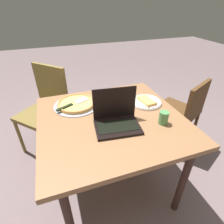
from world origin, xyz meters
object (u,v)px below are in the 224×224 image
(table_knife, at_px, (104,95))
(laptop, at_px, (117,118))
(drink_cup, at_px, (164,118))
(chair_far, at_px, (46,105))
(pizza_plate, at_px, (146,102))
(pizza_tray, at_px, (76,103))
(dining_table, at_px, (111,127))
(chair_near, at_px, (182,110))

(table_knife, bearing_deg, laptop, -95.90)
(table_knife, distance_m, drink_cup, 0.62)
(chair_far, bearing_deg, pizza_plate, -37.10)
(pizza_plate, bearing_deg, chair_far, 142.90)
(laptop, height_order, pizza_tray, laptop)
(laptop, bearing_deg, chair_far, 120.32)
(laptop, height_order, pizza_plate, laptop)
(dining_table, relative_size, chair_far, 1.13)
(drink_cup, bearing_deg, dining_table, 150.54)
(pizza_tray, bearing_deg, chair_far, 119.37)
(dining_table, distance_m, drink_cup, 0.40)
(chair_near, bearing_deg, pizza_tray, 178.32)
(pizza_plate, relative_size, chair_near, 0.31)
(dining_table, xyz_separation_m, drink_cup, (0.33, -0.19, 0.13))
(pizza_tray, xyz_separation_m, chair_near, (1.11, -0.03, -0.28))
(pizza_plate, height_order, table_knife, pizza_plate)
(pizza_tray, relative_size, table_knife, 1.93)
(dining_table, distance_m, table_knife, 0.38)
(dining_table, height_order, pizza_tray, pizza_tray)
(dining_table, relative_size, laptop, 3.21)
(laptop, distance_m, chair_near, 1.00)
(drink_cup, bearing_deg, table_knife, 116.31)
(pizza_plate, bearing_deg, dining_table, -162.20)
(chair_far, bearing_deg, chair_near, -20.34)
(chair_far, bearing_deg, drink_cup, -48.95)
(pizza_plate, height_order, chair_near, chair_near)
(drink_cup, xyz_separation_m, chair_far, (-0.82, 0.94, -0.27))
(pizza_plate, xyz_separation_m, chair_far, (-0.84, 0.64, -0.23))
(pizza_plate, xyz_separation_m, table_knife, (-0.30, 0.25, -0.01))
(pizza_tray, bearing_deg, laptop, -58.47)
(pizza_plate, relative_size, table_knife, 1.33)
(dining_table, xyz_separation_m, table_knife, (0.06, 0.37, 0.09))
(dining_table, bearing_deg, pizza_plate, 17.80)
(pizza_plate, bearing_deg, drink_cup, -94.98)
(dining_table, xyz_separation_m, chair_near, (0.89, 0.24, -0.18))
(drink_cup, distance_m, chair_near, 0.77)
(laptop, distance_m, chair_far, 1.02)
(laptop, distance_m, table_knife, 0.47)
(pizza_tray, height_order, chair_far, chair_far)
(drink_cup, bearing_deg, pizza_plate, 85.02)
(table_knife, relative_size, chair_far, 0.21)
(pizza_plate, distance_m, pizza_tray, 0.60)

